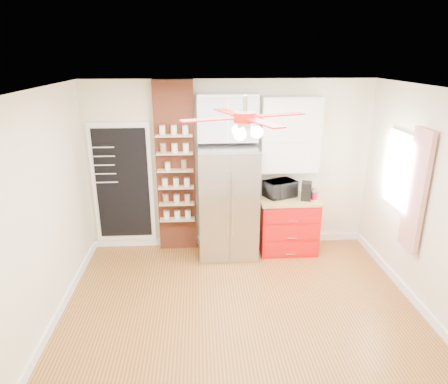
{
  "coord_description": "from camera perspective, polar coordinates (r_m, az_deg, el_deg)",
  "views": [
    {
      "loc": [
        -0.49,
        -4.13,
        3.06
      ],
      "look_at": [
        -0.16,
        0.9,
        1.3
      ],
      "focal_mm": 32.0,
      "sensor_mm": 36.0,
      "label": 1
    }
  ],
  "objects": [
    {
      "name": "floor",
      "position": [
        5.16,
        2.54,
        -17.1
      ],
      "size": [
        4.5,
        4.5,
        0.0
      ],
      "primitive_type": "plane",
      "color": "#9C6327",
      "rests_on": "ground"
    },
    {
      "name": "ceiling",
      "position": [
        4.18,
        3.1,
        14.3
      ],
      "size": [
        4.5,
        4.5,
        0.0
      ],
      "primitive_type": "plane",
      "color": "white",
      "rests_on": "wall_back"
    },
    {
      "name": "wall_back",
      "position": [
        6.38,
        0.8,
        3.72
      ],
      "size": [
        4.5,
        0.02,
        2.7
      ],
      "primitive_type": "cube",
      "color": "beige",
      "rests_on": "floor"
    },
    {
      "name": "wall_front",
      "position": [
        2.77,
        7.63,
        -18.94
      ],
      "size": [
        4.5,
        0.02,
        2.7
      ],
      "primitive_type": "cube",
      "color": "beige",
      "rests_on": "floor"
    },
    {
      "name": "wall_left",
      "position": [
        4.81,
        -24.99,
        -3.48
      ],
      "size": [
        0.02,
        4.0,
        2.7
      ],
      "primitive_type": "cube",
      "color": "beige",
      "rests_on": "floor"
    },
    {
      "name": "wall_right",
      "position": [
        5.24,
        28.06,
        -2.14
      ],
      "size": [
        0.02,
        4.0,
        2.7
      ],
      "primitive_type": "cube",
      "color": "beige",
      "rests_on": "floor"
    },
    {
      "name": "chalkboard",
      "position": [
        6.51,
        -14.27,
        1.14
      ],
      "size": [
        0.95,
        0.05,
        1.95
      ],
      "color": "white",
      "rests_on": "wall_back"
    },
    {
      "name": "brick_pillar",
      "position": [
        6.3,
        -6.89,
        3.36
      ],
      "size": [
        0.6,
        0.16,
        2.7
      ],
      "primitive_type": "cube",
      "color": "brown",
      "rests_on": "floor"
    },
    {
      "name": "fridge",
      "position": [
        6.18,
        0.58,
        -1.46
      ],
      "size": [
        0.9,
        0.7,
        1.75
      ],
      "primitive_type": "cube",
      "color": "#A7A8AC",
      "rests_on": "floor"
    },
    {
      "name": "upper_glass_cabinet",
      "position": [
        6.04,
        0.48,
        10.59
      ],
      "size": [
        0.9,
        0.35,
        0.7
      ],
      "primitive_type": "cube",
      "color": "white",
      "rests_on": "wall_back"
    },
    {
      "name": "red_cabinet",
      "position": [
        6.52,
        9.09,
        -4.57
      ],
      "size": [
        0.94,
        0.64,
        0.9
      ],
      "color": "red",
      "rests_on": "floor"
    },
    {
      "name": "upper_shelf_unit",
      "position": [
        6.26,
        9.44,
        8.08
      ],
      "size": [
        0.9,
        0.3,
        1.15
      ],
      "primitive_type": "cube",
      "color": "white",
      "rests_on": "wall_back"
    },
    {
      "name": "window",
      "position": [
        5.91,
        23.82,
        2.8
      ],
      "size": [
        0.04,
        0.75,
        1.05
      ],
      "primitive_type": "cube",
      "color": "white",
      "rests_on": "wall_right"
    },
    {
      "name": "curtain",
      "position": [
        5.46,
        25.75,
        0.13
      ],
      "size": [
        0.06,
        0.4,
        1.55
      ],
      "primitive_type": "cube",
      "color": "red",
      "rests_on": "wall_right"
    },
    {
      "name": "ceiling_fan",
      "position": [
        4.21,
        3.03,
        10.55
      ],
      "size": [
        1.4,
        1.4,
        0.44
      ],
      "color": "silver",
      "rests_on": "ceiling"
    },
    {
      "name": "toaster_oven",
      "position": [
        6.36,
        8.0,
        0.46
      ],
      "size": [
        0.57,
        0.49,
        0.26
      ],
      "primitive_type": "imported",
      "rotation": [
        0.0,
        0.0,
        0.43
      ],
      "color": "black",
      "rests_on": "red_cabinet"
    },
    {
      "name": "coffee_maker",
      "position": [
        6.3,
        11.68,
        0.14
      ],
      "size": [
        0.2,
        0.23,
        0.28
      ],
      "primitive_type": "cube",
      "rotation": [
        0.0,
        0.0,
        -0.29
      ],
      "color": "black",
      "rests_on": "red_cabinet"
    },
    {
      "name": "canister_left",
      "position": [
        6.36,
        12.72,
        -0.48
      ],
      "size": [
        0.12,
        0.12,
        0.12
      ],
      "primitive_type": "cylinder",
      "rotation": [
        0.0,
        0.0,
        0.37
      ],
      "color": "#B1092E",
      "rests_on": "red_cabinet"
    },
    {
      "name": "canister_right",
      "position": [
        6.41,
        12.58,
        -0.21
      ],
      "size": [
        0.1,
        0.1,
        0.15
      ],
      "primitive_type": "cylinder",
      "rotation": [
        0.0,
        0.0,
        0.04
      ],
      "color": "#B23009",
      "rests_on": "red_cabinet"
    },
    {
      "name": "pantry_jar_oats",
      "position": [
        6.13,
        -8.07,
        3.65
      ],
      "size": [
        0.1,
        0.1,
        0.12
      ],
      "primitive_type": "cylinder",
      "rotation": [
        0.0,
        0.0,
        0.22
      ],
      "color": "beige",
      "rests_on": "brick_pillar"
    },
    {
      "name": "pantry_jar_beans",
      "position": [
        6.15,
        -5.77,
        3.91
      ],
      "size": [
        0.09,
        0.09,
        0.14
      ],
      "primitive_type": "cylinder",
      "rotation": [
        0.0,
        0.0,
        0.06
      ],
      "color": "brown",
      "rests_on": "brick_pillar"
    }
  ]
}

